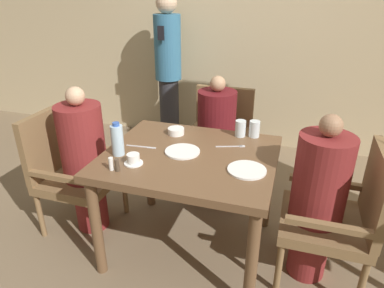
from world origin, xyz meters
name	(u,v)px	position (x,y,z in m)	size (l,w,h in m)	color
ground_plane	(190,245)	(0.00, 0.00, 0.00)	(16.00, 16.00, 0.00)	#7A664C
wall_back	(247,21)	(0.00, 2.00, 1.40)	(8.00, 0.06, 2.80)	#C6B289
dining_table	(190,168)	(0.00, 0.00, 0.65)	(1.10, 0.94, 0.75)	brown
chair_left_side	(70,167)	(-0.96, 0.00, 0.50)	(0.53, 0.52, 0.92)	brown
diner_in_left_chair	(85,160)	(-0.81, 0.00, 0.58)	(0.32, 0.32, 1.13)	maroon
chair_far_side	(220,138)	(0.00, 0.87, 0.50)	(0.52, 0.53, 0.92)	brown
diner_in_far_chair	(216,138)	(0.00, 0.73, 0.56)	(0.32, 0.32, 1.10)	#5B1419
chair_right_side	(341,214)	(0.96, 0.00, 0.50)	(0.53, 0.52, 0.92)	brown
diner_in_right_chair	(317,199)	(0.81, 0.00, 0.57)	(0.32, 0.32, 1.11)	maroon
standing_host	(168,68)	(-0.78, 1.63, 0.91)	(0.29, 0.32, 1.69)	#2D2D33
plate_main_left	(247,170)	(0.39, -0.11, 0.76)	(0.23, 0.23, 0.01)	white
plate_main_right	(182,151)	(-0.05, 0.01, 0.76)	(0.23, 0.23, 0.01)	white
teacup_with_saucer	(133,160)	(-0.29, -0.23, 0.78)	(0.12, 0.12, 0.06)	white
bowl_small	(176,131)	(-0.20, 0.28, 0.78)	(0.12, 0.12, 0.05)	white
water_bottle	(117,140)	(-0.43, -0.14, 0.86)	(0.08, 0.08, 0.22)	silver
glass_tall_near	(254,129)	(0.35, 0.41, 0.81)	(0.08, 0.08, 0.12)	silver
glass_tall_mid	(240,128)	(0.26, 0.39, 0.81)	(0.08, 0.08, 0.12)	silver
salt_shaker	(111,164)	(-0.38, -0.34, 0.79)	(0.03, 0.03, 0.08)	white
pepper_shaker	(117,165)	(-0.34, -0.34, 0.79)	(0.03, 0.03, 0.08)	#4C3D2D
fork_beside_plate	(233,146)	(0.25, 0.19, 0.76)	(0.19, 0.08, 0.00)	silver
knife_beside_plate	(143,147)	(-0.33, 0.00, 0.76)	(0.21, 0.03, 0.00)	silver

